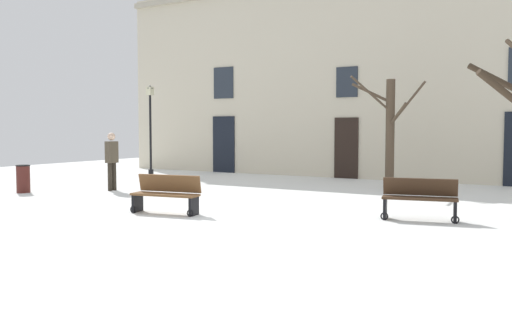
{
  "coord_description": "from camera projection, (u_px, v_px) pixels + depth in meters",
  "views": [
    {
      "loc": [
        7.1,
        -10.38,
        1.96
      ],
      "look_at": [
        0.0,
        1.91,
        1.13
      ],
      "focal_mm": 37.02,
      "sensor_mm": 36.0,
      "label": 1
    }
  ],
  "objects": [
    {
      "name": "litter_bin",
      "position": [
        23.0,
        179.0,
        16.23
      ],
      "size": [
        0.43,
        0.43,
        0.86
      ],
      "color": "#4C1E19",
      "rests_on": "ground"
    },
    {
      "name": "building_facade",
      "position": [
        355.0,
        73.0,
        20.79
      ],
      "size": [
        22.38,
        0.6,
        8.23
      ],
      "color": "beige",
      "rests_on": "ground"
    },
    {
      "name": "person_crossing_plaza",
      "position": [
        112.0,
        158.0,
        16.76
      ],
      "size": [
        0.24,
        0.38,
        1.84
      ],
      "rotation": [
        0.0,
        0.0,
        4.71
      ],
      "color": "#2D271E",
      "rests_on": "ground"
    },
    {
      "name": "streetlamp",
      "position": [
        150.0,
        120.0,
        22.89
      ],
      "size": [
        0.3,
        0.3,
        3.85
      ],
      "color": "black",
      "rests_on": "ground"
    },
    {
      "name": "bench_near_center_tree",
      "position": [
        420.0,
        198.0,
        11.32
      ],
      "size": [
        1.63,
        0.76,
        0.9
      ],
      "rotation": [
        0.0,
        0.0,
        0.2
      ],
      "color": "#3D2819",
      "rests_on": "ground"
    },
    {
      "name": "bench_far_corner",
      "position": [
        166.0,
        194.0,
        12.25
      ],
      "size": [
        1.7,
        0.74,
        0.9
      ],
      "rotation": [
        0.0,
        0.0,
        0.15
      ],
      "color": "brown",
      "rests_on": "ground"
    },
    {
      "name": "tree_near_facade",
      "position": [
        389.0,
        130.0,
        17.24
      ],
      "size": [
        2.43,
        1.29,
        3.66
      ],
      "color": "#4C3D2D",
      "rests_on": "ground"
    },
    {
      "name": "ground_plane",
      "position": [
        216.0,
        211.0,
        12.63
      ],
      "size": [
        35.8,
        35.8,
        0.0
      ],
      "primitive_type": "plane",
      "color": "white"
    }
  ]
}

